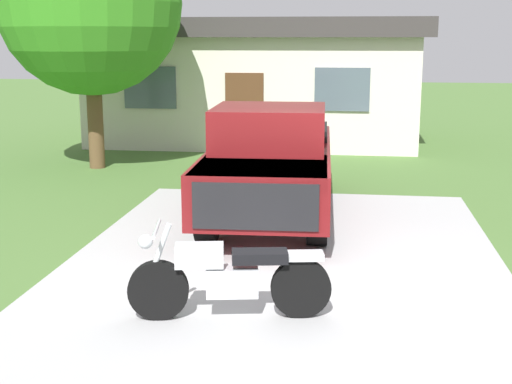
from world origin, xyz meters
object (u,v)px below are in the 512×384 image
(motorcycle, at_px, (228,277))
(shade_tree, at_px, (90,3))
(pickup_truck, at_px, (271,159))
(neighbor_house, at_px, (257,79))

(motorcycle, distance_m, shade_tree, 10.28)
(motorcycle, relative_size, pickup_truck, 0.39)
(motorcycle, bearing_deg, pickup_truck, 90.94)
(pickup_truck, xyz_separation_m, neighbor_house, (-1.44, 8.90, 0.84))
(shade_tree, xyz_separation_m, neighbor_house, (3.11, 5.07, -1.95))
(pickup_truck, bearing_deg, motorcycle, -89.06)
(pickup_truck, relative_size, shade_tree, 0.98)
(motorcycle, relative_size, shade_tree, 0.38)
(pickup_truck, bearing_deg, neighbor_house, 99.19)
(shade_tree, bearing_deg, motorcycle, -61.66)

